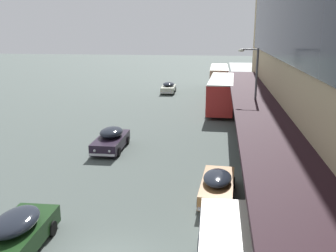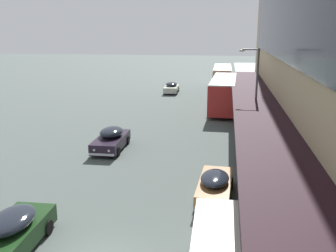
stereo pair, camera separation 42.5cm
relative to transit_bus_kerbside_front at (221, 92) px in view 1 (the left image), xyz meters
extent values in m
cube|color=black|center=(2.37, -29.02, 1.34)|extent=(3.20, 72.00, 0.24)
cube|color=#B12623|center=(0.00, 0.00, -0.12)|extent=(2.91, 11.14, 2.98)
cube|color=black|center=(0.00, 0.00, 0.23)|extent=(2.92, 10.25, 1.31)
cube|color=silver|center=(0.00, 0.00, 1.41)|extent=(2.81, 11.13, 0.12)
cube|color=black|center=(0.18, 5.57, 1.11)|extent=(1.28, 0.10, 0.36)
cylinder|color=black|center=(-1.15, 3.80, -1.46)|extent=(0.28, 1.01, 1.00)
cylinder|color=black|center=(1.40, 3.72, -1.46)|extent=(0.28, 1.01, 1.00)
cylinder|color=black|center=(-1.39, -3.38, -1.46)|extent=(0.28, 1.01, 1.00)
cylinder|color=black|center=(1.16, -3.47, -1.46)|extent=(0.28, 1.01, 1.00)
cylinder|color=black|center=(-1.30, -0.79, -1.46)|extent=(0.28, 1.01, 1.00)
cylinder|color=black|center=(1.25, -0.87, -1.46)|extent=(0.28, 1.01, 1.00)
cube|color=tan|center=(-0.34, 13.54, -0.14)|extent=(2.58, 10.40, 2.94)
cube|color=black|center=(-0.34, 13.54, 0.21)|extent=(2.61, 9.57, 1.29)
cube|color=silver|center=(-0.34, 13.54, 1.37)|extent=(2.48, 10.40, 0.12)
cube|color=black|center=(-0.39, 18.76, 1.07)|extent=(1.24, 0.07, 0.36)
cylinder|color=black|center=(-1.62, 17.05, -1.46)|extent=(0.26, 1.00, 1.00)
cylinder|color=black|center=(0.87, 17.07, -1.46)|extent=(0.26, 1.00, 1.00)
cylinder|color=black|center=(-1.56, 10.31, -1.46)|extent=(0.26, 1.00, 1.00)
cylinder|color=black|center=(0.93, 10.33, -1.46)|extent=(0.26, 1.00, 1.00)
cube|color=#193917|center=(-7.77, -28.54, -1.36)|extent=(1.97, 4.75, 0.76)
ellipsoid|color=#1E232D|center=(-7.77, -28.30, -0.70)|extent=(1.68, 2.63, 0.61)
cube|color=silver|center=(-7.85, -26.14, -1.59)|extent=(1.73, 0.18, 0.14)
cylinder|color=black|center=(-6.91, -27.05, -1.64)|extent=(0.16, 0.64, 0.64)
cylinder|color=black|center=(-8.72, -27.11, -1.64)|extent=(0.16, 0.64, 0.64)
cube|color=#A16D3E|center=(-0.11, -22.33, -1.39)|extent=(1.84, 4.39, 0.71)
ellipsoid|color=#1E232D|center=(-0.13, -22.55, -0.80)|extent=(1.54, 2.44, 0.51)
cube|color=silver|center=(0.00, -20.13, -1.59)|extent=(1.54, 0.20, 0.14)
cube|color=silver|center=(-0.23, -24.54, -1.59)|extent=(1.54, 0.20, 0.14)
sphere|color=silver|center=(-0.44, -20.14, -1.34)|extent=(0.18, 0.18, 0.18)
sphere|color=silver|center=(0.44, -20.18, -1.34)|extent=(0.18, 0.18, 0.18)
cylinder|color=black|center=(-0.85, -20.96, -1.64)|extent=(0.17, 0.65, 0.64)
cylinder|color=black|center=(0.76, -21.04, -1.64)|extent=(0.17, 0.65, 0.64)
cylinder|color=black|center=(-0.99, -23.62, -1.64)|extent=(0.17, 0.65, 0.64)
cylinder|color=black|center=(0.62, -23.71, -1.64)|extent=(0.17, 0.65, 0.64)
cube|color=black|center=(-7.82, -15.36, -1.37)|extent=(1.92, 4.50, 0.74)
ellipsoid|color=#1E232D|center=(-7.83, -15.14, -0.70)|extent=(1.66, 2.49, 0.66)
cube|color=silver|center=(-7.78, -17.65, -1.59)|extent=(1.74, 0.16, 0.14)
cube|color=silver|center=(-7.87, -13.08, -1.59)|extent=(1.74, 0.16, 0.14)
sphere|color=silver|center=(-7.27, -17.60, -1.32)|extent=(0.18, 0.18, 0.18)
sphere|color=silver|center=(-8.28, -17.63, -1.32)|extent=(0.18, 0.18, 0.18)
cylinder|color=black|center=(-6.88, -16.73, -1.64)|extent=(0.15, 0.64, 0.64)
cylinder|color=black|center=(-8.71, -16.77, -1.64)|extent=(0.15, 0.64, 0.64)
cylinder|color=black|center=(-6.93, -13.96, -1.64)|extent=(0.15, 0.64, 0.64)
cylinder|color=black|center=(-8.77, -14.00, -1.64)|extent=(0.15, 0.64, 0.64)
cube|color=beige|center=(-7.21, 10.38, -1.38)|extent=(1.96, 4.36, 0.73)
ellipsoid|color=#1E232D|center=(-7.22, 10.60, -0.78)|extent=(1.66, 2.42, 0.53)
cube|color=silver|center=(-7.11, 8.19, -1.59)|extent=(1.69, 0.19, 0.14)
cube|color=silver|center=(-7.31, 12.57, -1.59)|extent=(1.69, 0.19, 0.14)
sphere|color=silver|center=(-6.63, 8.25, -1.33)|extent=(0.18, 0.18, 0.18)
sphere|color=silver|center=(-7.60, 8.20, -1.33)|extent=(0.18, 0.18, 0.18)
cylinder|color=black|center=(-6.26, 9.10, -1.64)|extent=(0.17, 0.65, 0.64)
cylinder|color=black|center=(-8.04, 9.02, -1.64)|extent=(0.17, 0.65, 0.64)
cylinder|color=black|center=(-6.38, 11.75, -1.64)|extent=(0.17, 0.65, 0.64)
cylinder|color=black|center=(-8.15, 11.67, -1.64)|extent=(0.17, 0.65, 0.64)
cube|color=silver|center=(0.18, -28.77, -0.42)|extent=(1.82, 4.25, 0.83)
cube|color=black|center=(0.18, -28.77, -0.51)|extent=(1.88, 3.91, 0.41)
ellipsoid|color=beige|center=(0.13, -26.67, -1.06)|extent=(1.62, 0.64, 1.11)
cylinder|color=black|center=(-0.72, -27.55, -1.64)|extent=(0.18, 0.64, 0.64)
cylinder|color=black|center=(1.03, -27.50, -1.64)|extent=(0.18, 0.64, 0.64)
cylinder|color=#4C4C51|center=(2.47, -12.27, 1.69)|extent=(0.16, 0.16, 7.01)
cylinder|color=#4C4C51|center=(1.87, -12.27, 5.09)|extent=(1.20, 0.10, 0.10)
ellipsoid|color=silver|center=(1.27, -12.27, 5.01)|extent=(0.44, 0.28, 0.20)
camera|label=1|loc=(-0.16, -40.37, 6.42)|focal=40.00mm
camera|label=2|loc=(0.27, -40.30, 6.42)|focal=40.00mm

